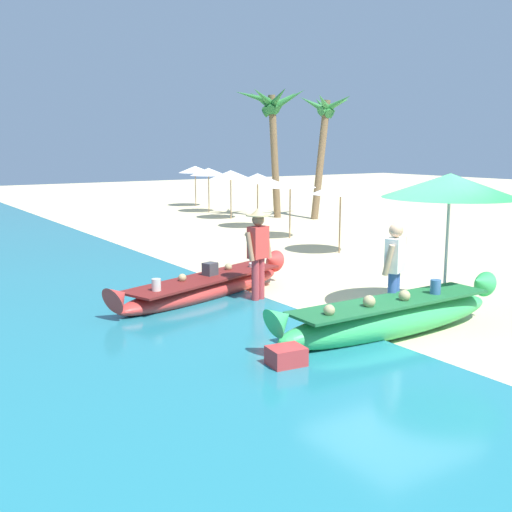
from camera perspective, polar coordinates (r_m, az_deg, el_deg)
The scene contains 15 objects.
ground_plane at distance 10.82m, azimuth 12.76°, elevation -5.36°, with size 80.00×80.00×0.00m, color beige.
boat_green_foreground at distance 9.49m, azimuth 12.51°, elevation -5.58°, with size 4.50×0.79×0.86m.
boat_red_midground at distance 11.50m, azimuth -4.70°, elevation -2.92°, with size 4.44×2.07×0.75m.
person_vendor_hatted at distance 11.00m, azimuth 0.20°, elevation 0.63°, with size 0.58×0.44×1.77m.
person_tourist_customer at distance 9.91m, azimuth 12.76°, elevation -1.17°, with size 0.58×0.40×1.67m.
patio_umbrella_large at distance 10.74m, azimuth 17.61°, elevation 6.21°, with size 2.25×2.25×2.41m.
parasol_row_0 at distance 16.50m, azimuth 7.89°, elevation 6.27°, with size 1.60×1.60×1.91m.
parasol_row_1 at distance 19.09m, azimuth 3.21°, elevation 6.87°, with size 1.60×1.60×1.91m.
parasol_row_2 at distance 21.51m, azimuth 0.15°, elevation 7.26°, with size 1.60×1.60×1.91m.
parasol_row_3 at distance 24.25m, azimuth -2.37°, elevation 7.59°, with size 1.60×1.60×1.91m.
parasol_row_4 at distance 26.79m, azimuth -4.44°, elevation 7.82°, with size 1.60×1.60×1.91m.
parasol_row_5 at distance 29.52m, azimuth -5.68°, elevation 8.02°, with size 1.60×1.60×1.91m.
palm_tree_tall_inland at distance 24.53m, azimuth 1.52°, elevation 13.32°, with size 2.79×2.72×5.13m.
palm_tree_leaning_seaward at distance 24.56m, azimuth 6.48°, elevation 12.49°, with size 2.49×2.31×4.90m.
cooler_box at distance 7.94m, azimuth 2.82°, elevation -9.61°, with size 0.45×0.36×0.34m, color #C63838.
Camera 1 is at (-7.61, -7.14, 2.86)m, focal length 42.98 mm.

